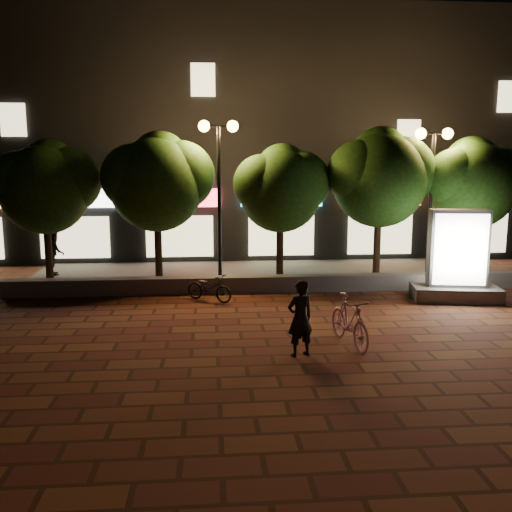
{
  "coord_description": "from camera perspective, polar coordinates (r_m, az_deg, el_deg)",
  "views": [
    {
      "loc": [
        -1.77,
        -12.54,
        3.97
      ],
      "look_at": [
        -0.62,
        1.5,
        1.56
      ],
      "focal_mm": 38.63,
      "sensor_mm": 36.0,
      "label": 1
    }
  ],
  "objects": [
    {
      "name": "tree_left",
      "position": [
        18.09,
        -10.1,
        7.9
      ],
      "size": [
        3.6,
        3.0,
        4.89
      ],
      "color": "#311F13",
      "rests_on": "sidewalk"
    },
    {
      "name": "tree_right",
      "position": [
        18.87,
        12.79,
        8.25
      ],
      "size": [
        3.72,
        3.1,
        5.07
      ],
      "color": "#311F13",
      "rests_on": "sidewalk"
    },
    {
      "name": "retaining_wall",
      "position": [
        17.05,
        1.38,
        -2.89
      ],
      "size": [
        16.0,
        0.45,
        0.5
      ],
      "primitive_type": "cube",
      "color": "slate",
      "rests_on": "ground"
    },
    {
      "name": "tree_mid",
      "position": [
        18.17,
        2.67,
        7.32
      ],
      "size": [
        3.24,
        2.7,
        4.5
      ],
      "color": "#311F13",
      "rests_on": "sidewalk"
    },
    {
      "name": "sidewalk",
      "position": [
        19.52,
        0.61,
        -1.9
      ],
      "size": [
        16.0,
        5.0,
        0.08
      ],
      "primitive_type": "cube",
      "color": "slate",
      "rests_on": "ground"
    },
    {
      "name": "scooter_pink",
      "position": [
        12.23,
        9.66,
        -6.64
      ],
      "size": [
        0.86,
        1.92,
        1.11
      ],
      "primitive_type": "imported",
      "rotation": [
        0.0,
        0.0,
        0.19
      ],
      "color": "#C47C9C",
      "rests_on": "ground"
    },
    {
      "name": "ground",
      "position": [
        13.28,
        3.21,
        -7.71
      ],
      "size": [
        80.0,
        80.0,
        0.0
      ],
      "primitive_type": "plane",
      "color": "brown",
      "rests_on": "ground"
    },
    {
      "name": "street_lamp_right",
      "position": [
        19.17,
        17.82,
        9.03
      ],
      "size": [
        1.26,
        0.36,
        4.98
      ],
      "color": "black",
      "rests_on": "sidewalk"
    },
    {
      "name": "building_block",
      "position": [
        25.61,
        -0.75,
        12.01
      ],
      "size": [
        28.0,
        8.12,
        11.3
      ],
      "color": "black",
      "rests_on": "ground"
    },
    {
      "name": "tree_far_left",
      "position": [
        18.75,
        -20.89,
        7.01
      ],
      "size": [
        3.36,
        2.8,
        4.63
      ],
      "color": "#311F13",
      "rests_on": "sidewalk"
    },
    {
      "name": "scooter_parked",
      "position": [
        15.95,
        -4.87,
        -3.27
      ],
      "size": [
        1.54,
        1.28,
        0.79
      ],
      "primitive_type": "imported",
      "rotation": [
        0.0,
        0.0,
        0.97
      ],
      "color": "black",
      "rests_on": "ground"
    },
    {
      "name": "rider",
      "position": [
        11.41,
        4.59,
        -6.45
      ],
      "size": [
        0.69,
        0.57,
        1.61
      ],
      "primitive_type": "imported",
      "rotation": [
        0.0,
        0.0,
        3.51
      ],
      "color": "black",
      "rests_on": "ground"
    },
    {
      "name": "ad_kiosk",
      "position": [
        16.92,
        20.09,
        -0.77
      ],
      "size": [
        2.61,
        1.62,
        2.64
      ],
      "color": "slate",
      "rests_on": "ground"
    },
    {
      "name": "street_lamp_left",
      "position": [
        17.74,
        -3.88,
        9.88
      ],
      "size": [
        1.26,
        0.36,
        5.18
      ],
      "color": "black",
      "rests_on": "sidewalk"
    },
    {
      "name": "tree_far_right",
      "position": [
        20.06,
        21.59,
        7.32
      ],
      "size": [
        3.48,
        2.9,
        4.76
      ],
      "color": "#311F13",
      "rests_on": "sidewalk"
    },
    {
      "name": "pedestrian",
      "position": [
        20.39,
        -20.11,
        0.42
      ],
      "size": [
        0.81,
        0.92,
        1.61
      ],
      "primitive_type": "imported",
      "rotation": [
        0.0,
        0.0,
        1.85
      ],
      "color": "black",
      "rests_on": "sidewalk"
    }
  ]
}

